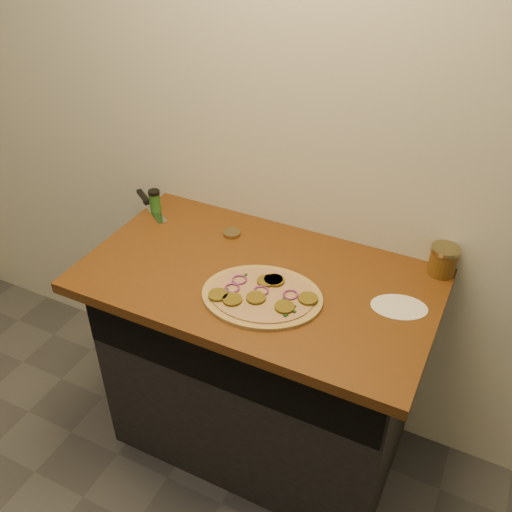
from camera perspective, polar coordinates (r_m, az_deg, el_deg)
The scene contains 8 objects.
cabinet at distance 2.27m, azimuth 0.58°, elevation -10.89°, with size 1.10×0.60×0.86m, color black.
countertop at distance 1.95m, azimuth 0.27°, elevation -2.32°, with size 1.20×0.70×0.04m, color brown.
pizza at distance 1.83m, azimuth 0.61°, elevation -3.92°, with size 0.46×0.46×0.03m.
chefs_knife at distance 2.36m, azimuth -10.72°, elevation 5.20°, with size 0.25×0.18×0.02m.
mason_jar_lid at distance 2.13m, azimuth -2.43°, elevation 2.29°, with size 0.07×0.07×0.01m, color #8E7F52.
salsa_jar at distance 2.01m, azimuth 18.20°, elevation -0.39°, with size 0.10×0.10×0.10m.
spice_shaker at distance 2.29m, azimuth -10.09°, elevation 5.44°, with size 0.05×0.05×0.09m.
flour_spill at distance 1.86m, azimuth 14.12°, elevation -4.96°, with size 0.18×0.18×0.00m, color silver.
Camera 1 is at (0.67, 0.04, 2.08)m, focal length 40.00 mm.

